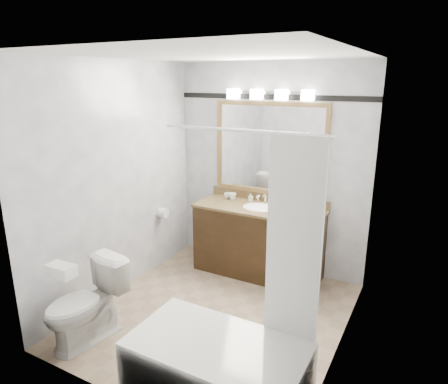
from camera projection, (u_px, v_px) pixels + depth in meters
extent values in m
cube|color=gray|center=(217.00, 315.00, 4.05)|extent=(2.40, 2.60, 0.01)
cube|color=white|center=(215.00, 54.00, 3.36)|extent=(2.40, 2.60, 0.01)
cube|color=silver|center=(269.00, 169.00, 4.81)|extent=(2.40, 0.01, 2.50)
cube|color=silver|center=(117.00, 246.00, 2.60)|extent=(2.40, 0.01, 2.50)
cube|color=silver|center=(118.00, 181.00, 4.26)|extent=(0.01, 2.60, 2.50)
cube|color=silver|center=(348.00, 217.00, 3.15)|extent=(0.01, 2.60, 2.50)
cube|color=black|center=(258.00, 242.00, 4.79)|extent=(1.50, 0.55, 0.82)
cube|color=olive|center=(259.00, 209.00, 4.68)|extent=(1.53, 0.58, 0.03)
cube|color=olive|center=(268.00, 197.00, 4.89)|extent=(1.53, 0.03, 0.10)
ellipsoid|color=white|center=(259.00, 210.00, 4.68)|extent=(0.44, 0.34, 0.14)
cube|color=olive|center=(271.00, 104.00, 4.57)|extent=(1.40, 0.04, 0.05)
cube|color=olive|center=(268.00, 192.00, 4.86)|extent=(1.40, 0.04, 0.05)
cube|color=olive|center=(219.00, 145.00, 5.03)|extent=(0.05, 0.04, 1.00)
cube|color=olive|center=(326.00, 154.00, 4.41)|extent=(0.05, 0.04, 1.00)
cube|color=white|center=(269.00, 149.00, 4.72)|extent=(1.30, 0.01, 1.00)
cube|color=silver|center=(271.00, 93.00, 4.53)|extent=(0.90, 0.05, 0.03)
cube|color=white|center=(233.00, 94.00, 4.70)|extent=(0.12, 0.12, 0.12)
cube|color=white|center=(257.00, 94.00, 4.56)|extent=(0.12, 0.12, 0.12)
cube|color=white|center=(282.00, 95.00, 4.42)|extent=(0.12, 0.12, 0.12)
cube|color=white|center=(308.00, 95.00, 4.29)|extent=(0.12, 0.12, 0.12)
cube|color=black|center=(271.00, 97.00, 4.56)|extent=(2.40, 0.01, 0.06)
cube|color=white|center=(217.00, 369.00, 2.97)|extent=(1.30, 0.72, 0.45)
cylinder|color=silver|center=(243.00, 131.00, 2.81)|extent=(1.30, 0.02, 0.02)
cube|color=white|center=(294.00, 244.00, 2.82)|extent=(0.40, 0.04, 1.55)
cylinder|color=white|center=(163.00, 213.00, 4.94)|extent=(0.11, 0.12, 0.12)
imported|color=white|center=(85.00, 304.00, 3.55)|extent=(0.53, 0.79, 0.74)
cube|color=white|center=(61.00, 270.00, 3.26)|extent=(0.25, 0.14, 0.10)
cylinder|color=black|center=(297.00, 214.00, 4.42)|extent=(0.19, 0.19, 0.02)
cylinder|color=black|center=(301.00, 200.00, 4.43)|extent=(0.16, 0.16, 0.28)
sphere|color=black|center=(302.00, 188.00, 4.39)|extent=(0.17, 0.17, 0.17)
cube|color=black|center=(297.00, 194.00, 4.34)|extent=(0.13, 0.13, 0.05)
cylinder|color=silver|center=(296.00, 211.00, 4.40)|extent=(0.06, 0.06, 0.06)
imported|color=white|center=(228.00, 196.00, 5.02)|extent=(0.09, 0.09, 0.07)
imported|color=white|center=(232.00, 197.00, 4.95)|extent=(0.11, 0.11, 0.09)
imported|color=white|center=(251.00, 197.00, 4.90)|extent=(0.05, 0.05, 0.10)
imported|color=white|center=(281.00, 201.00, 4.76)|extent=(0.08, 0.08, 0.09)
cube|color=beige|center=(270.00, 205.00, 4.73)|extent=(0.08, 0.05, 0.02)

